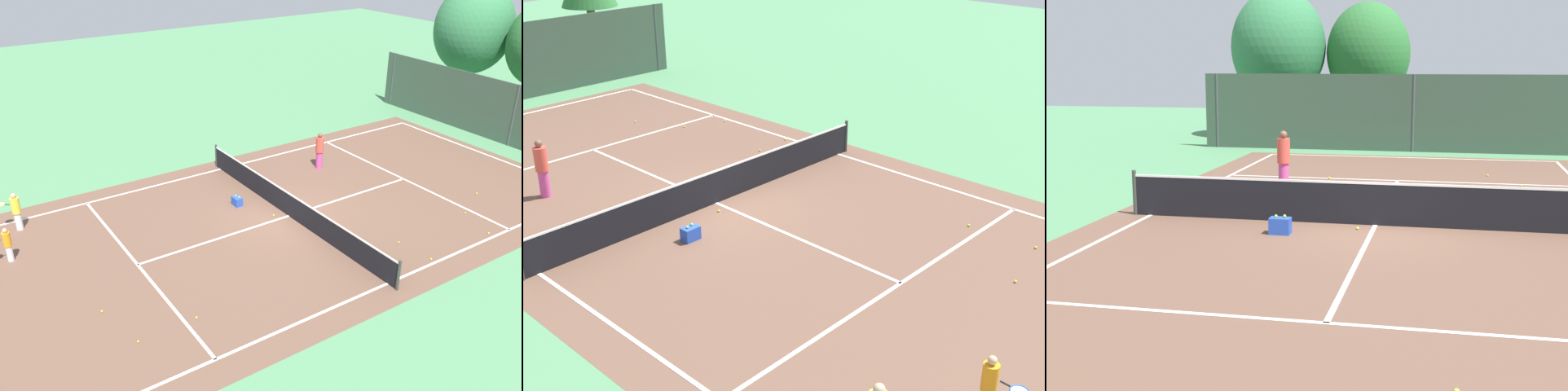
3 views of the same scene
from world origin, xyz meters
TOP-DOWN VIEW (x-y plane):
  - ground_plane at (0.00, 0.00)m, footprint 80.00×80.00m
  - court_surface at (0.00, 0.00)m, footprint 13.00×25.00m
  - tennis_net at (0.00, 0.00)m, footprint 11.90×0.10m
  - player_0 at (-3.11, 3.97)m, footprint 0.37×0.37m
  - player_2 at (-2.66, -9.99)m, footprint 0.35×0.85m
  - ball_crate at (-1.94, -1.24)m, footprint 0.46×0.30m
  - tennis_ball_0 at (-0.34, -0.51)m, footprint 0.07×0.07m
  - tennis_ball_1 at (-3.70, 1.04)m, footprint 0.07×0.07m
  - tennis_ball_2 at (-2.18, 6.33)m, footprint 0.07×0.07m
  - tennis_ball_3 at (3.72, 6.04)m, footprint 0.07×0.07m
  - tennis_ball_4 at (1.83, -8.28)m, footprint 0.07×0.07m
  - tennis_ball_5 at (3.67, -6.03)m, footprint 0.07×0.07m
  - tennis_ball_6 at (2.82, 7.90)m, footprint 0.07×0.07m
  - tennis_ball_7 at (3.88, 2.14)m, footprint 0.07×0.07m
  - tennis_ball_8 at (3.71, -7.88)m, footprint 0.07×0.07m
  - tennis_ball_9 at (5.29, 2.27)m, footprint 0.07×0.07m
  - tennis_ball_10 at (3.91, 0.38)m, footprint 0.07×0.07m
  - tennis_ball_11 at (5.26, 5.46)m, footprint 0.07×0.07m

SIDE VIEW (x-z plane):
  - ground_plane at x=0.00m, z-range 0.00..0.00m
  - court_surface at x=0.00m, z-range 0.00..0.01m
  - tennis_ball_0 at x=-0.34m, z-range 0.00..0.07m
  - tennis_ball_1 at x=-3.70m, z-range 0.00..0.07m
  - tennis_ball_2 at x=-2.18m, z-range 0.00..0.07m
  - tennis_ball_3 at x=3.72m, z-range 0.00..0.07m
  - tennis_ball_4 at x=1.83m, z-range 0.00..0.07m
  - tennis_ball_5 at x=3.67m, z-range 0.00..0.07m
  - tennis_ball_6 at x=2.82m, z-range 0.00..0.07m
  - tennis_ball_7 at x=3.88m, z-range 0.00..0.07m
  - tennis_ball_8 at x=3.71m, z-range 0.00..0.07m
  - tennis_ball_9 at x=5.29m, z-range 0.00..0.07m
  - tennis_ball_10 at x=3.91m, z-range 0.00..0.07m
  - tennis_ball_11 at x=5.26m, z-range 0.00..0.07m
  - ball_crate at x=-1.94m, z-range -0.03..0.40m
  - tennis_net at x=0.00m, z-range -0.04..1.06m
  - player_2 at x=-2.66m, z-range 0.03..1.30m
  - player_0 at x=-3.11m, z-range 0.02..1.77m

